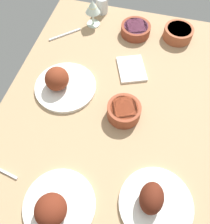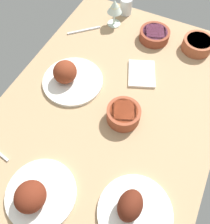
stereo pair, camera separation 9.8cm
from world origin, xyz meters
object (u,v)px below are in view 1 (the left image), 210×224
bowl_sauce (124,111)px  bowl_onions (136,29)px  plate_far_side (62,83)px  plate_center_main (55,207)px  plate_near_viewer (154,201)px  folded_napkin (132,69)px  fork_loose (65,34)px  bowl_pasta (178,33)px  wine_glass (93,8)px  water_tumbler (102,5)px

bowl_sauce → bowl_onions: bearing=5.4°
bowl_sauce → plate_far_side: bearing=76.6°
plate_far_side → bowl_sauce: (-7.02, -29.36, 0.05)cm
plate_center_main → plate_near_viewer: (10.08, -31.09, -0.28)cm
folded_napkin → fork_loose: folded_napkin is taller
bowl_pasta → bowl_sauce: bowl_sauce is taller
bowl_onions → folded_napkin: size_ratio=0.97×
bowl_onions → folded_napkin: (-24.66, -3.04, -2.12)cm
bowl_pasta → bowl_sauce: size_ratio=1.06×
bowl_sauce → fork_loose: size_ratio=0.78×
plate_far_side → wine_glass: (44.16, -1.61, 6.57)cm
plate_near_viewer → fork_loose: (70.87, 56.91, -2.61)cm
bowl_sauce → bowl_onions: (49.73, 4.69, -0.68)cm
bowl_sauce → water_tumbler: size_ratio=1.59×
wine_glass → plate_far_side: bearing=177.9°
plate_center_main → bowl_sauce: 43.93cm
fork_loose → water_tumbler: bearing=-164.0°
plate_near_viewer → plate_far_side: size_ratio=0.93×
bowl_pasta → bowl_onions: bearing=96.5°
wine_glass → water_tumbler: (11.10, -1.89, -5.60)cm
plate_center_main → plate_far_side: (48.70, 15.49, 0.07)cm
plate_far_side → folded_napkin: plate_far_side is taller
plate_near_viewer → bowl_pasta: (83.75, 0.57, 0.14)cm
plate_far_side → plate_center_main: bearing=-162.4°
folded_napkin → bowl_onions: bearing=7.0°
plate_far_side → bowl_pasta: size_ratio=1.87×
bowl_onions → water_tumbler: water_tumbler is taller
wine_glass → bowl_pasta: bearing=-88.7°
water_tumbler → folded_napkin: bearing=-146.9°
folded_napkin → bowl_sauce: bearing=-176.2°
bowl_pasta → bowl_onions: size_ratio=0.96×
bowl_pasta → water_tumbler: bearing=76.6°
bowl_pasta → water_tumbler: size_ratio=1.68×
plate_near_viewer → plate_far_side: (38.62, 46.58, 0.35)cm
bowl_sauce → folded_napkin: size_ratio=0.88×
water_tumbler → folded_napkin: water_tumbler is taller
bowl_sauce → fork_loose: bowl_sauce is taller
folded_napkin → fork_loose: bearing=69.5°
plate_far_side → bowl_onions: 49.34cm
plate_near_viewer → folded_napkin: size_ratio=1.63×
plate_near_viewer → fork_loose: plate_near_viewer is taller
bowl_pasta → wine_glass: 44.92cm
bowl_sauce → bowl_pasta: bearing=-17.7°
water_tumbler → bowl_onions: bearing=-120.6°
bowl_onions → water_tumbler: (12.54, 21.18, 1.60)cm
fork_loose → plate_center_main: bearing=64.7°
plate_near_viewer → fork_loose: bearing=38.8°
fork_loose → bowl_pasta: bearing=149.9°
plate_center_main → plate_near_viewer: bearing=-72.0°
bowl_pasta → fork_loose: bowl_pasta is taller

